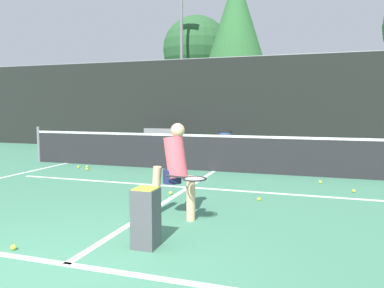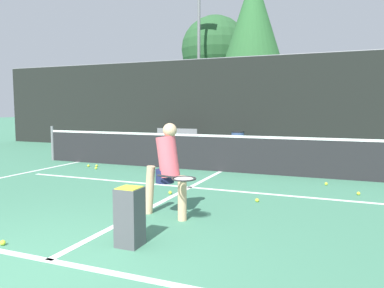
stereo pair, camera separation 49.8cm
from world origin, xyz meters
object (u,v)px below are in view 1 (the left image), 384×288
player_practicing (175,167)px  parked_car (323,134)px  ball_hopper (146,216)px  courtside_bench (163,139)px  trash_bin (225,142)px

player_practicing → parked_car: bearing=90.3°
player_practicing → ball_hopper: size_ratio=2.00×
parked_car → ball_hopper: bearing=-100.2°
player_practicing → courtside_bench: (-3.42, 7.77, -0.30)m
player_practicing → parked_car: (2.28, 10.97, -0.21)m
courtside_bench → trash_bin: 2.38m
ball_hopper → trash_bin: (-1.14, 9.04, 0.04)m
player_practicing → parked_car: player_practicing is taller
player_practicing → trash_bin: size_ratio=1.74×
ball_hopper → parked_car: parked_car is taller
courtside_bench → parked_car: 6.54m
parked_car → trash_bin: bearing=-136.6°
ball_hopper → parked_car: 12.38m
player_practicing → ball_hopper: (0.09, -1.21, -0.40)m
courtside_bench → parked_car: (5.70, 3.20, 0.09)m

